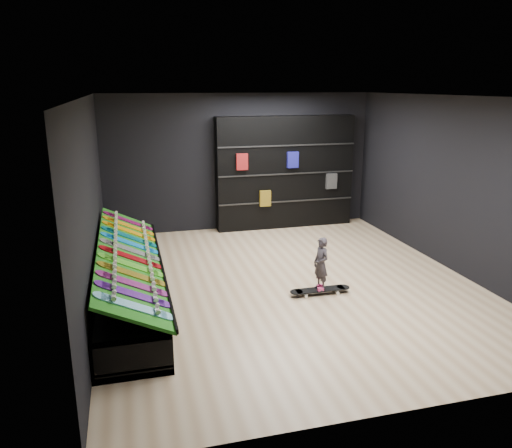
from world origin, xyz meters
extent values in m
cube|color=#D4B78F|center=(0.00, 0.00, 0.00)|extent=(6.00, 7.00, 0.01)
cube|color=white|center=(0.00, 0.00, 3.00)|extent=(6.00, 7.00, 0.01)
cube|color=black|center=(0.00, 3.50, 1.50)|extent=(6.00, 0.02, 3.00)
cube|color=black|center=(0.00, -3.50, 1.50)|extent=(6.00, 0.02, 3.00)
cube|color=black|center=(-3.00, 0.00, 1.50)|extent=(0.02, 7.00, 3.00)
cube|color=black|center=(3.00, 0.00, 1.50)|extent=(0.02, 7.00, 3.00)
cube|color=#17610F|center=(-2.50, 0.00, 0.71)|extent=(0.92, 4.50, 0.46)
cube|color=black|center=(1.00, 3.32, 1.26)|extent=(3.14, 0.37, 2.51)
imported|color=black|center=(0.34, -0.56, 0.34)|extent=(0.17, 0.22, 0.50)
camera|label=1|loc=(-2.48, -7.30, 3.18)|focal=35.00mm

